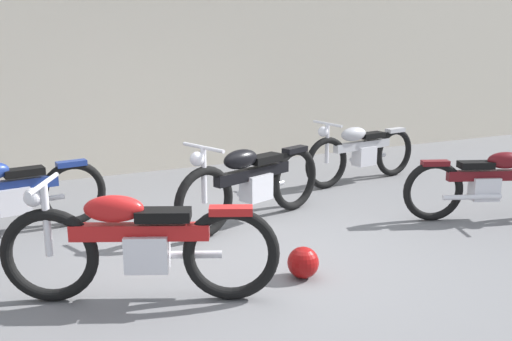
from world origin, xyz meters
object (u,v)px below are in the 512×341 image
Objects in this scene: motorcycle_maroon at (490,183)px; motorcycle_blue at (6,195)px; motorcycle_red at (138,244)px; motorcycle_silver at (361,152)px; motorcycle_black at (252,182)px; helmet at (303,263)px.

motorcycle_blue is (-4.91, 1.74, 0.02)m from motorcycle_maroon.
motorcycle_red is 0.99× the size of motorcycle_silver.
motorcycle_red is at bearing -154.39° from motorcycle_maroon.
motorcycle_red reaches higher than motorcycle_blue.
motorcycle_blue is at bearing -4.43° from motorcycle_silver.
motorcycle_black is at bearing 156.21° from motorcycle_blue.
motorcycle_black is 1.12× the size of motorcycle_maroon.
motorcycle_blue is (-2.21, 2.22, 0.30)m from helmet.
motorcycle_silver reaches higher than helmet.
helmet is at bearing 61.53° from motorcycle_black.
motorcycle_red reaches higher than motorcycle_silver.
motorcycle_red is at bearing 104.91° from motorcycle_blue.
motorcycle_maroon is 0.93× the size of motorcycle_red.
motorcycle_maroon is 0.91× the size of motorcycle_blue.
motorcycle_black reaches higher than motorcycle_blue.
motorcycle_maroon is (2.47, -1.04, -0.04)m from motorcycle_black.
motorcycle_maroon is at bearing -151.36° from motorcycle_red.
helmet is at bearing -148.43° from motorcycle_maroon.
motorcycle_red is (-1.36, 0.19, 0.33)m from helmet.
helmet is 3.49m from motorcycle_silver.
helmet is 2.76m from motorcycle_maroon.
motorcycle_maroon is (2.70, 0.48, 0.29)m from helmet.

